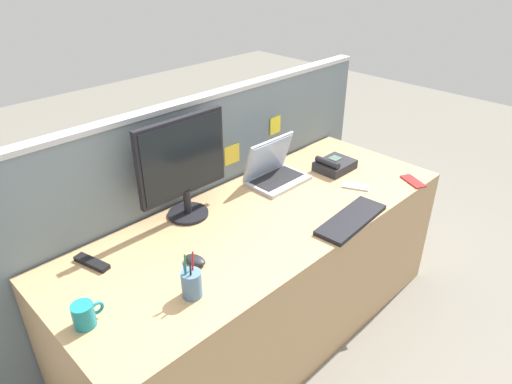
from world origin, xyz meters
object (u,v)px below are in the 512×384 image
cell_phone_silver_slab (356,187)px  tv_remote (92,263)px  desk_phone (334,165)px  computer_mouse_right_hand (195,260)px  pen_cup (192,284)px  keyboard_main (351,220)px  desktop_monitor (183,163)px  coffee_mug (84,315)px  cell_phone_red_case (413,181)px  laptop (274,170)px

cell_phone_silver_slab → tv_remote: 1.39m
desk_phone → computer_mouse_right_hand: desk_phone is taller
pen_cup → computer_mouse_right_hand: bearing=48.8°
desk_phone → pen_cup: 1.27m
desk_phone → computer_mouse_right_hand: size_ratio=2.16×
keyboard_main → computer_mouse_right_hand: (-0.72, 0.27, 0.01)m
cell_phone_silver_slab → tv_remote: size_ratio=0.83×
desktop_monitor → keyboard_main: bearing=-49.6°
coffee_mug → tv_remote: bearing=59.4°
computer_mouse_right_hand → tv_remote: size_ratio=0.59×
keyboard_main → coffee_mug: size_ratio=3.71×
tv_remote → cell_phone_silver_slab: bearing=-30.9°
tv_remote → coffee_mug: size_ratio=1.48×
pen_cup → desktop_monitor: bearing=54.4°
cell_phone_silver_slab → pen_cup: bearing=156.6°
computer_mouse_right_hand → cell_phone_red_case: bearing=-23.8°
laptop → cell_phone_silver_slab: laptop is taller
tv_remote → coffee_mug: 0.35m
coffee_mug → cell_phone_red_case: bearing=-9.0°
cell_phone_silver_slab → tv_remote: bearing=137.8°
cell_phone_silver_slab → desktop_monitor: bearing=126.5°
keyboard_main → desktop_monitor: bearing=126.2°
desk_phone → keyboard_main: desk_phone is taller
desk_phone → tv_remote: 1.43m
desktop_monitor → cell_phone_silver_slab: 0.96m
desktop_monitor → tv_remote: size_ratio=2.91×
desktop_monitor → keyboard_main: 0.84m
desktop_monitor → cell_phone_red_case: (1.09, -0.61, -0.27)m
computer_mouse_right_hand → keyboard_main: bearing=-32.2°
keyboard_main → coffee_mug: bearing=163.1°
desk_phone → pen_cup: pen_cup is taller
keyboard_main → pen_cup: 0.86m
laptop → pen_cup: 0.99m
desktop_monitor → computer_mouse_right_hand: size_ratio=4.95×
computer_mouse_right_hand → tv_remote: bearing=124.8°
desktop_monitor → cell_phone_silver_slab: size_ratio=3.50×
pen_cup → coffee_mug: size_ratio=1.66×
keyboard_main → cell_phone_red_case: size_ratio=2.79×
cell_phone_silver_slab → keyboard_main: bearing=-175.2°
pen_cup → tv_remote: 0.48m
keyboard_main → cell_phone_silver_slab: bearing=26.6°
keyboard_main → cell_phone_silver_slab: size_ratio=3.01×
desktop_monitor → coffee_mug: desktop_monitor is taller
desktop_monitor → pen_cup: 0.62m
keyboard_main → coffee_mug: coffee_mug is taller
desk_phone → tv_remote: desk_phone is taller
computer_mouse_right_hand → cell_phone_red_case: 1.33m
laptop → coffee_mug: size_ratio=2.81×
desk_phone → cell_phone_silver_slab: desk_phone is taller
desktop_monitor → pen_cup: size_ratio=2.60×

